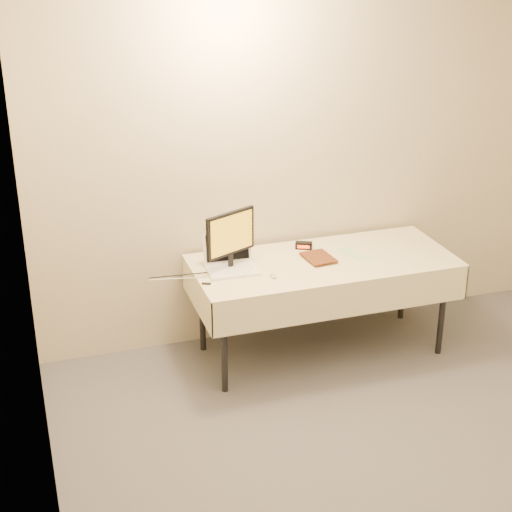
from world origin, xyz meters
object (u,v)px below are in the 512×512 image
object	(u,v)px
table	(323,268)
laptop	(230,261)
monitor	(230,236)
book	(307,245)

from	to	relation	value
table	laptop	distance (m)	0.68
laptop	monitor	size ratio (longest dim) A/B	0.85
laptop	book	xyz separation A→B (m)	(0.54, -0.06, 0.07)
laptop	monitor	world-z (taller)	monitor
table	laptop	xyz separation A→B (m)	(-0.67, 0.07, 0.12)
monitor	book	distance (m)	0.56
book	table	bearing A→B (deg)	-10.20
table	monitor	world-z (taller)	monitor
table	laptop	world-z (taller)	laptop
monitor	book	size ratio (longest dim) A/B	1.67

